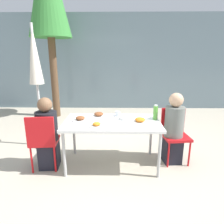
{
  "coord_description": "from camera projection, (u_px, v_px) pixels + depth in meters",
  "views": [
    {
      "loc": [
        0.05,
        -2.92,
        1.7
      ],
      "look_at": [
        0.0,
        0.0,
        0.88
      ],
      "focal_mm": 32.0,
      "sensor_mm": 36.0,
      "label": 1
    }
  ],
  "objects": [
    {
      "name": "plate_3",
      "position": [
        99.0,
        115.0,
        3.31
      ],
      "size": [
        0.28,
        0.28,
        0.07
      ],
      "color": "white",
      "rests_on": "dining_table"
    },
    {
      "name": "plate_1",
      "position": [
        97.0,
        125.0,
        2.85
      ],
      "size": [
        0.21,
        0.21,
        0.06
      ],
      "color": "white",
      "rests_on": "dining_table"
    },
    {
      "name": "salad_bowl",
      "position": [
        125.0,
        118.0,
        3.17
      ],
      "size": [
        0.18,
        0.18,
        0.05
      ],
      "color": "white",
      "rests_on": "dining_table"
    },
    {
      "name": "chair_left",
      "position": [
        43.0,
        138.0,
        2.98
      ],
      "size": [
        0.43,
        0.43,
        0.88
      ],
      "rotation": [
        0.0,
        0.0,
        0.09
      ],
      "color": "red",
      "rests_on": "ground"
    },
    {
      "name": "plate_0",
      "position": [
        140.0,
        121.0,
        3.02
      ],
      "size": [
        0.28,
        0.28,
        0.08
      ],
      "color": "white",
      "rests_on": "dining_table"
    },
    {
      "name": "dining_table",
      "position": [
        112.0,
        125.0,
        3.09
      ],
      "size": [
        1.47,
        0.83,
        0.73
      ],
      "color": "white",
      "rests_on": "ground"
    },
    {
      "name": "bottle",
      "position": [
        155.0,
        113.0,
        3.13
      ],
      "size": [
        0.07,
        0.07,
        0.24
      ],
      "color": "#51A338",
      "rests_on": "dining_table"
    },
    {
      "name": "ground_plane",
      "position": [
        112.0,
        164.0,
        3.27
      ],
      "size": [
        24.0,
        24.0,
        0.0
      ],
      "primitive_type": "plane",
      "color": "#B2A893"
    },
    {
      "name": "drinking_cup",
      "position": [
        118.0,
        114.0,
        3.33
      ],
      "size": [
        0.08,
        0.08,
        0.08
      ],
      "color": "silver",
      "rests_on": "dining_table"
    },
    {
      "name": "building_facade",
      "position": [
        114.0,
        63.0,
        6.52
      ],
      "size": [
        10.0,
        0.2,
        3.0
      ],
      "color": "slate",
      "rests_on": "ground"
    },
    {
      "name": "person_left",
      "position": [
        48.0,
        135.0,
        3.06
      ],
      "size": [
        0.32,
        0.32,
        1.12
      ],
      "rotation": [
        0.0,
        0.0,
        0.09
      ],
      "color": "black",
      "rests_on": "ground"
    },
    {
      "name": "person_right",
      "position": [
        174.0,
        130.0,
        3.2
      ],
      "size": [
        0.3,
        0.3,
        1.16
      ],
      "rotation": [
        0.0,
        0.0,
        -3.04
      ],
      "color": "black",
      "rests_on": "ground"
    },
    {
      "name": "plate_2",
      "position": [
        80.0,
        119.0,
        3.11
      ],
      "size": [
        0.26,
        0.26,
        0.07
      ],
      "color": "white",
      "rests_on": "dining_table"
    },
    {
      "name": "chair_right",
      "position": [
        174.0,
        131.0,
        3.29
      ],
      "size": [
        0.44,
        0.44,
        0.88
      ],
      "rotation": [
        0.0,
        0.0,
        -3.04
      ],
      "color": "red",
      "rests_on": "ground"
    },
    {
      "name": "closed_umbrella",
      "position": [
        35.0,
        65.0,
        3.55
      ],
      "size": [
        0.36,
        0.36,
        2.25
      ],
      "color": "#333333",
      "rests_on": "ground"
    }
  ]
}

